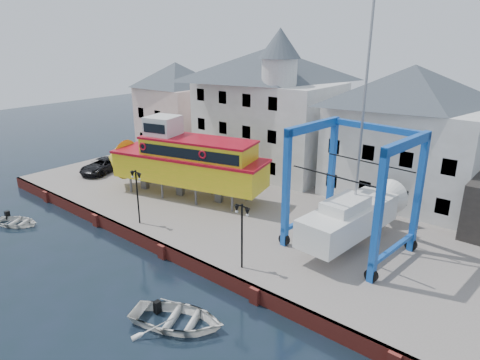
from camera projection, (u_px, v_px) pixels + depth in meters
The scene contains 13 objects.
ground at pixel (163, 258), 29.22m from camera, with size 140.00×140.00×0.00m, color #16262D.
hardstanding at pixel (261, 204), 37.03m from camera, with size 44.00×22.00×1.00m, color slate.
quay_wall at pixel (164, 251), 29.13m from camera, with size 44.00×0.47×1.00m.
building_pink at pixel (177, 107), 51.15m from camera, with size 8.00×7.00×10.30m.
building_white_main at pixel (268, 108), 43.09m from camera, with size 14.00×8.30×14.00m.
building_white_right at pixel (407, 134), 35.37m from camera, with size 12.00×8.00×11.20m.
lamp_post_left at pixel (136, 183), 31.14m from camera, with size 1.12×0.32×4.20m.
lamp_post_right at pixel (242, 220), 25.08m from camera, with size 1.12×0.32×4.20m.
tour_boat at pixel (179, 160), 36.71m from camera, with size 16.20×7.51×6.87m.
travel_lift at pixel (357, 208), 28.33m from camera, with size 7.62×10.37×15.40m.
van at pixel (102, 166), 43.62m from camera, with size 2.34×5.08×1.41m, color black.
motorboat_b at pixel (178, 325), 22.52m from camera, with size 3.64×5.10×1.06m, color white.
motorboat_d at pixel (17, 225), 34.21m from camera, with size 2.59×3.63×0.75m, color white.
Camera 1 is at (20.62, -16.46, 14.62)m, focal length 32.00 mm.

